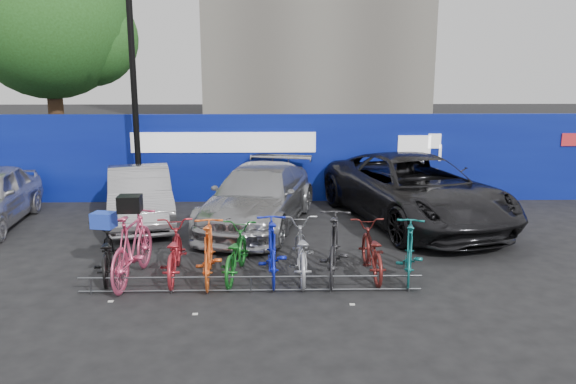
{
  "coord_description": "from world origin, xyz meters",
  "views": [
    {
      "loc": [
        0.42,
        -9.23,
        3.59
      ],
      "look_at": [
        0.67,
        2.0,
        1.12
      ],
      "focal_mm": 35.0,
      "sensor_mm": 36.0,
      "label": 1
    }
  ],
  "objects_px": {
    "car_2": "(259,197)",
    "bike_3": "(209,251)",
    "bike_2": "(173,252)",
    "bike_5": "(272,249)",
    "bike_6": "(300,250)",
    "bike_7": "(334,245)",
    "bike_rack": "(251,284)",
    "bike_9": "(409,250)",
    "car_1": "(140,196)",
    "car_3": "(414,190)",
    "bike_8": "(371,250)",
    "bike_1": "(132,246)",
    "bike_4": "(235,252)",
    "tree": "(56,23)",
    "lamppost": "(134,82)"
  },
  "relations": [
    {
      "from": "car_2",
      "to": "bike_3",
      "type": "distance_m",
      "value": 3.55
    },
    {
      "from": "bike_2",
      "to": "bike_5",
      "type": "relative_size",
      "value": 1.0
    },
    {
      "from": "bike_6",
      "to": "bike_7",
      "type": "xyz_separation_m",
      "value": [
        0.59,
        -0.03,
        0.09
      ]
    },
    {
      "from": "bike_rack",
      "to": "bike_9",
      "type": "xyz_separation_m",
      "value": [
        2.74,
        0.64,
        0.35
      ]
    },
    {
      "from": "car_1",
      "to": "bike_5",
      "type": "distance_m",
      "value": 4.85
    },
    {
      "from": "car_2",
      "to": "bike_6",
      "type": "bearing_deg",
      "value": -61.97
    },
    {
      "from": "bike_6",
      "to": "car_3",
      "type": "bearing_deg",
      "value": -129.41
    },
    {
      "from": "bike_rack",
      "to": "bike_2",
      "type": "relative_size",
      "value": 3.1
    },
    {
      "from": "car_2",
      "to": "bike_7",
      "type": "relative_size",
      "value": 2.49
    },
    {
      "from": "bike_8",
      "to": "car_2",
      "type": "bearing_deg",
      "value": -58.59
    },
    {
      "from": "bike_3",
      "to": "bike_7",
      "type": "bearing_deg",
      "value": 179.69
    },
    {
      "from": "bike_6",
      "to": "car_1",
      "type": "bearing_deg",
      "value": -45.1
    },
    {
      "from": "car_3",
      "to": "car_1",
      "type": "bearing_deg",
      "value": 163.14
    },
    {
      "from": "car_2",
      "to": "car_3",
      "type": "height_order",
      "value": "car_3"
    },
    {
      "from": "bike_1",
      "to": "bike_4",
      "type": "bearing_deg",
      "value": -170.69
    },
    {
      "from": "bike_rack",
      "to": "bike_1",
      "type": "height_order",
      "value": "bike_1"
    },
    {
      "from": "bike_3",
      "to": "bike_9",
      "type": "distance_m",
      "value": 3.49
    },
    {
      "from": "bike_1",
      "to": "bike_7",
      "type": "distance_m",
      "value": 3.48
    },
    {
      "from": "bike_5",
      "to": "bike_9",
      "type": "bearing_deg",
      "value": 177.22
    },
    {
      "from": "bike_4",
      "to": "tree",
      "type": "bearing_deg",
      "value": -49.9
    },
    {
      "from": "lamppost",
      "to": "bike_7",
      "type": "distance_m",
      "value": 7.53
    },
    {
      "from": "car_3",
      "to": "bike_1",
      "type": "xyz_separation_m",
      "value": [
        -5.73,
        -3.61,
        -0.19
      ]
    },
    {
      "from": "bike_rack",
      "to": "bike_7",
      "type": "height_order",
      "value": "bike_7"
    },
    {
      "from": "bike_9",
      "to": "bike_rack",
      "type": "bearing_deg",
      "value": 26.9
    },
    {
      "from": "tree",
      "to": "car_1",
      "type": "relative_size",
      "value": 1.95
    },
    {
      "from": "car_2",
      "to": "bike_9",
      "type": "xyz_separation_m",
      "value": [
        2.73,
        -3.41,
        -0.19
      ]
    },
    {
      "from": "bike_3",
      "to": "bike_5",
      "type": "relative_size",
      "value": 0.97
    },
    {
      "from": "lamppost",
      "to": "bike_4",
      "type": "bearing_deg",
      "value": -61.1
    },
    {
      "from": "lamppost",
      "to": "bike_7",
      "type": "height_order",
      "value": "lamppost"
    },
    {
      "from": "bike_1",
      "to": "bike_4",
      "type": "xyz_separation_m",
      "value": [
        1.75,
        0.13,
        -0.16
      ]
    },
    {
      "from": "lamppost",
      "to": "bike_3",
      "type": "bearing_deg",
      "value": -65.62
    },
    {
      "from": "car_1",
      "to": "bike_9",
      "type": "height_order",
      "value": "car_1"
    },
    {
      "from": "car_3",
      "to": "bike_rack",
      "type": "bearing_deg",
      "value": -146.77
    },
    {
      "from": "bike_5",
      "to": "bike_7",
      "type": "height_order",
      "value": "bike_7"
    },
    {
      "from": "bike_5",
      "to": "car_3",
      "type": "bearing_deg",
      "value": -135.43
    },
    {
      "from": "car_2",
      "to": "bike_6",
      "type": "distance_m",
      "value": 3.42
    },
    {
      "from": "lamppost",
      "to": "bike_1",
      "type": "xyz_separation_m",
      "value": [
        1.15,
        -5.39,
        -2.66
      ]
    },
    {
      "from": "car_1",
      "to": "tree",
      "type": "bearing_deg",
      "value": 107.58
    },
    {
      "from": "lamppost",
      "to": "bike_4",
      "type": "relative_size",
      "value": 3.56
    },
    {
      "from": "car_2",
      "to": "car_3",
      "type": "bearing_deg",
      "value": 16.71
    },
    {
      "from": "car_3",
      "to": "bike_5",
      "type": "relative_size",
      "value": 3.21
    },
    {
      "from": "bike_1",
      "to": "bike_5",
      "type": "relative_size",
      "value": 1.13
    },
    {
      "from": "lamppost",
      "to": "bike_5",
      "type": "relative_size",
      "value": 3.38
    },
    {
      "from": "bike_8",
      "to": "lamppost",
      "type": "bearing_deg",
      "value": -45.71
    },
    {
      "from": "bike_4",
      "to": "bike_1",
      "type": "bearing_deg",
      "value": 11.23
    },
    {
      "from": "car_3",
      "to": "bike_1",
      "type": "bearing_deg",
      "value": -163.45
    },
    {
      "from": "bike_7",
      "to": "car_2",
      "type": "bearing_deg",
      "value": -58.69
    },
    {
      "from": "bike_1",
      "to": "bike_7",
      "type": "relative_size",
      "value": 1.06
    },
    {
      "from": "bike_3",
      "to": "bike_8",
      "type": "relative_size",
      "value": 1.01
    },
    {
      "from": "lamppost",
      "to": "bike_6",
      "type": "height_order",
      "value": "lamppost"
    }
  ]
}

